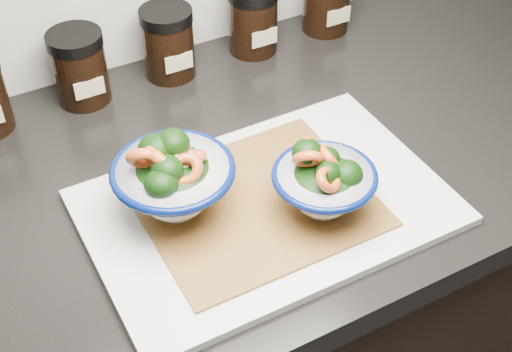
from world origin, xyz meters
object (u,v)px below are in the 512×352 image
bowl_left (173,179)px  spice_jar_d (168,43)px  cutting_board (267,207)px  bowl_right (324,183)px  spice_jar_e (253,19)px  spice_jar_c (80,67)px

bowl_left → spice_jar_d: size_ratio=1.35×
cutting_board → bowl_left: bearing=157.7°
bowl_right → spice_jar_d: (-0.04, 0.39, -0.00)m
cutting_board → spice_jar_d: (0.02, 0.34, 0.05)m
cutting_board → spice_jar_d: spice_jar_d is taller
bowl_left → cutting_board: bearing=-22.3°
bowl_left → spice_jar_d: bowl_left is taller
spice_jar_d → spice_jar_e: (0.15, 0.00, 0.00)m
bowl_left → spice_jar_c: bearing=93.7°
cutting_board → bowl_right: 0.09m
spice_jar_e → bowl_left: bearing=-132.2°
spice_jar_c → spice_jar_d: 0.14m
spice_jar_c → cutting_board: bearing=-69.9°
spice_jar_d → spice_jar_e: size_ratio=1.00×
spice_jar_c → spice_jar_e: same height
bowl_left → bowl_right: size_ratio=1.17×
cutting_board → spice_jar_e: (0.17, 0.34, 0.05)m
bowl_right → spice_jar_e: bearing=74.0°
spice_jar_e → spice_jar_c: bearing=180.0°
spice_jar_e → bowl_right: bearing=-106.0°
bowl_right → spice_jar_c: bowl_right is taller
spice_jar_c → spice_jar_d: (0.14, 0.00, 0.00)m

